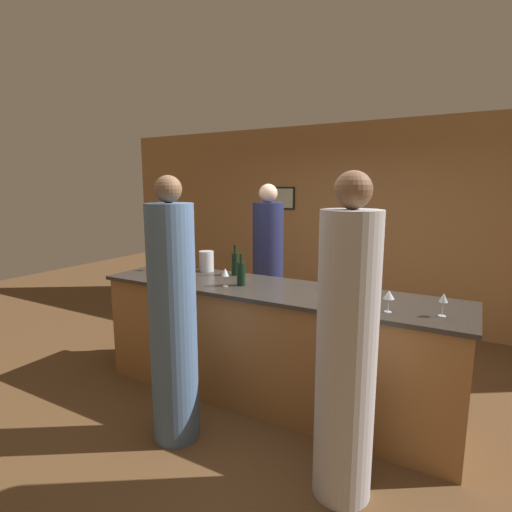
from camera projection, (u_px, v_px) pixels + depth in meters
ground_plane at (270, 397)px, 3.71m from camera, size 14.00×14.00×0.00m
back_wall at (353, 224)px, 5.66m from camera, size 8.00×0.08×2.80m
bar_counter at (270, 343)px, 3.61m from camera, size 3.28×0.81×1.05m
bartender at (268, 276)px, 4.57m from camera, size 0.35×0.35×1.96m
guest_0 at (346, 353)px, 2.40m from camera, size 0.36×0.36×2.02m
guest_1 at (173, 321)px, 2.98m from camera, size 0.35×0.35×2.01m
wine_bottle_0 at (241, 273)px, 3.58m from camera, size 0.08×0.08×0.29m
wine_bottle_1 at (190, 262)px, 4.15m from camera, size 0.08×0.08×0.28m
wine_bottle_2 at (235, 263)px, 4.00m from camera, size 0.07×0.07×0.31m
ice_bucket at (206, 261)px, 4.19m from camera, size 0.15×0.15×0.21m
wine_glass_0 at (443, 299)px, 2.72m from camera, size 0.06×0.06×0.17m
wine_glass_1 at (389, 295)px, 2.81m from camera, size 0.08×0.08×0.16m
wine_glass_2 at (356, 291)px, 2.89m from camera, size 0.07×0.07×0.18m
wine_glass_3 at (179, 265)px, 3.91m from camera, size 0.06×0.06×0.17m
wine_glass_4 at (149, 260)px, 4.21m from camera, size 0.08×0.08×0.14m
wine_glass_5 at (175, 262)px, 3.98m from camera, size 0.06×0.06×0.18m
wine_glass_6 at (225, 273)px, 3.54m from camera, size 0.07×0.07×0.16m
wine_glass_7 at (163, 265)px, 3.96m from camera, size 0.08×0.08×0.15m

